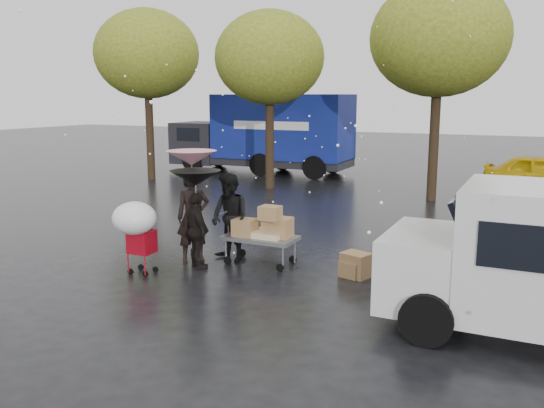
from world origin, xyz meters
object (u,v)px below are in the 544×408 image
at_px(blue_truck, 266,134).
at_px(yellow_taxi, 544,174).
at_px(person_pink, 193,217).
at_px(vendor_cart, 264,230).
at_px(person_black, 197,231).
at_px(shopping_cart, 136,222).

relative_size(blue_truck, yellow_taxi, 2.00).
height_order(person_pink, yellow_taxi, person_pink).
height_order(vendor_cart, blue_truck, blue_truck).
xyz_separation_m(person_black, yellow_taxi, (6.20, 12.86, -0.07)).
bearing_deg(person_pink, person_black, -92.96).
bearing_deg(person_black, person_pink, -10.98).
relative_size(person_pink, yellow_taxi, 0.46).
distance_m(vendor_cart, yellow_taxi, 13.07).
height_order(person_pink, shopping_cart, person_pink).
relative_size(person_black, yellow_taxi, 0.37).
bearing_deg(shopping_cart, person_pink, 73.23).
bearing_deg(blue_truck, vendor_cart, -64.04).
bearing_deg(person_pink, yellow_taxi, 18.70).
relative_size(person_pink, shopping_cart, 1.29).
bearing_deg(person_black, shopping_cart, 88.68).
bearing_deg(blue_truck, yellow_taxi, -5.12).
height_order(person_black, blue_truck, blue_truck).
bearing_deg(person_black, vendor_cart, -104.08).
relative_size(person_black, vendor_cart, 1.02).
relative_size(shopping_cart, yellow_taxi, 0.35).
bearing_deg(yellow_taxi, blue_truck, 83.28).
relative_size(vendor_cart, shopping_cart, 1.04).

